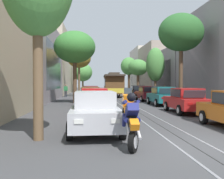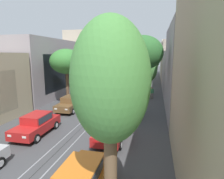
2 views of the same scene
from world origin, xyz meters
The scene contains 22 objects.
ground_plane centered at (0.00, 25.43, 0.00)m, with size 160.00×160.00×0.00m, color #424244.
trolley_track_rails centered at (0.00, 29.79, 0.00)m, with size 1.14×71.58×0.01m.
building_facade_left centered at (-9.54, 29.61, 4.05)m, with size 5.40×63.28×10.60m.
building_facade_right centered at (9.34, 30.37, 4.55)m, with size 4.91×63.28×10.06m.
parked_car_red_second_left centered at (-2.88, 8.29, 0.80)m, with size 2.03×4.37×1.58m.
parked_car_brown_mid_left centered at (-3.14, 14.84, 0.80)m, with size 2.04×4.38×1.58m.
parked_car_maroon_fourth_left centered at (-3.10, 21.17, 0.80)m, with size 2.12×4.41×1.58m.
parked_car_red_second_right centered at (2.95, 8.59, 0.80)m, with size 2.00×4.36×1.58m.
parked_car_teal_mid_right centered at (3.01, 14.41, 0.80)m, with size 2.05×4.38×1.58m.
parked_car_maroon_fourth_right centered at (2.91, 20.08, 0.80)m, with size 2.10×4.40×1.58m.
parked_car_black_fifth_right centered at (2.99, 26.29, 0.80)m, with size 2.11×4.41×1.58m.
street_tree_kerb_left_second centered at (-4.59, 17.28, 5.23)m, with size 3.87×4.10×6.76m.
street_tree_kerb_left_mid centered at (-4.79, 30.45, 5.44)m, with size 3.39×2.76×6.90m.
street_tree_kerb_left_fourth centered at (-4.75, 45.99, 4.05)m, with size 3.83×4.19×5.89m.
street_tree_kerb_right_near centered at (4.51, 1.79, 5.12)m, with size 2.54×2.59×7.25m.
street_tree_kerb_right_second centered at (4.58, 14.39, 6.18)m, with size 3.88×3.27×7.85m.
street_tree_kerb_right_mid centered at (4.96, 24.95, 4.19)m, with size 2.31×2.21×6.34m.
street_tree_kerb_right_fourth centered at (4.86, 36.71, 4.49)m, with size 3.35×3.42×5.93m.
street_tree_kerb_right_far centered at (4.85, 47.39, 5.38)m, with size 3.45×3.41×7.31m.
cable_car_trolley centered at (0.00, 28.78, 1.66)m, with size 2.82×9.17×3.28m.
pedestrian_on_left_pavement centered at (-6.55, 28.80, 0.97)m, with size 0.55×0.34×1.71m.
pedestrian_on_right_pavement centered at (5.45, 22.49, 0.95)m, with size 0.55×0.39×1.68m.
Camera 2 is at (5.90, -4.02, 6.03)m, focal length 30.73 mm.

